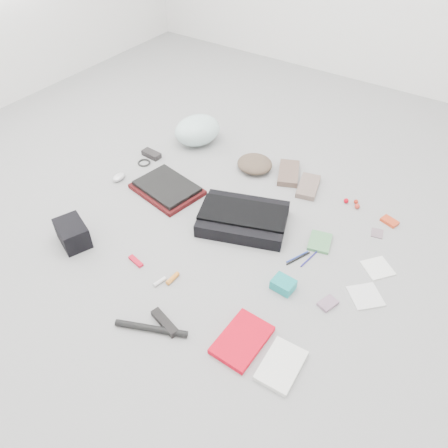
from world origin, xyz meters
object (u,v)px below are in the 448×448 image
Objects in this scene: camera_bag at (73,233)px; laptop at (167,186)px; bike_helmet at (197,130)px; book_red at (242,340)px; accordion_wallet at (283,284)px; messenger_bag at (243,219)px.

laptop is at bearing 100.11° from camera_bag.
bike_helmet is 1.24× the size of book_red.
accordion_wallet is (0.00, 0.32, 0.01)m from book_red.
camera_bag is (-0.60, -0.56, 0.02)m from messenger_bag.
book_red is (0.96, -0.01, -0.04)m from camera_bag.
laptop is at bearing 167.51° from accordion_wallet.
accordion_wallet reaches higher than laptop.
camera_bag reaches higher than laptop.
camera_bag is at bearing -91.75° from laptop.
bike_helmet is at bearing 134.78° from book_red.
messenger_bag is 1.44× the size of bike_helmet.
bike_helmet is at bearing 114.25° from camera_bag.
messenger_bag is 1.33× the size of laptop.
messenger_bag is 0.44m from accordion_wallet.
laptop is 0.51m from bike_helmet.
messenger_bag is at bearing 11.25° from laptop.
book_red is (0.84, -0.56, -0.02)m from laptop.
book_red is at bearing 21.40° from camera_bag.
book_red is at bearing -23.54° from laptop.
book_red is at bearing -25.14° from bike_helmet.
bike_helmet is 1.24m from accordion_wallet.
bike_helmet is 3.10× the size of accordion_wallet.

